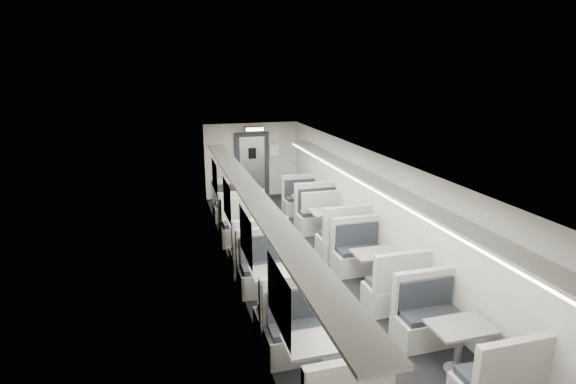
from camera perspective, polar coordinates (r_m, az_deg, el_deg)
room at (r=8.96m, az=2.87°, el=-3.34°), size 3.24×12.24×2.64m
booth_left_a at (r=11.84m, az=-6.54°, el=-2.90°), size 1.02×2.08×1.11m
booth_left_b at (r=10.09m, az=-4.80°, el=-5.96°), size 1.13×2.29×1.23m
booth_left_c at (r=7.88m, az=-1.23°, el=-12.46°), size 1.10×2.23×1.19m
booth_left_d at (r=6.24m, az=3.79°, el=-21.06°), size 1.04×2.12×1.13m
booth_right_a at (r=12.32m, az=2.65°, el=-2.10°), size 1.01×2.05×1.10m
booth_right_b at (r=10.84m, az=5.39°, el=-4.38°), size 1.15×2.33×1.25m
booth_right_c at (r=8.84m, az=11.01°, el=-9.66°), size 1.04×2.11×1.13m
booth_right_d at (r=6.96m, az=20.84°, el=-18.00°), size 1.01×2.06×1.10m
passenger at (r=11.22m, az=-5.88°, el=-2.02°), size 0.60×0.47×1.46m
window_a at (r=11.82m, az=-9.28°, el=1.90°), size 0.02×1.18×0.84m
window_b at (r=9.71m, az=-7.75°, el=-1.04°), size 0.02×1.18×0.84m
window_c at (r=7.65m, az=-5.38°, el=-5.59°), size 0.02×1.18×0.84m
window_d at (r=5.69m, az=-1.21°, el=-13.33°), size 0.02×1.18×0.84m
luggage_rack_left at (r=8.17m, az=-4.69°, el=-0.00°), size 0.46×10.40×0.09m
luggage_rack_right at (r=8.96m, az=11.12°, el=1.15°), size 0.46×10.40×0.09m
vestibule_door at (r=14.55m, az=-4.57°, el=3.37°), size 1.10×0.13×2.10m
exit_sign at (r=13.87m, az=-4.29°, el=7.97°), size 0.62×0.12×0.16m
wall_notice at (r=14.61m, az=-1.71°, el=5.30°), size 0.32×0.02×0.40m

